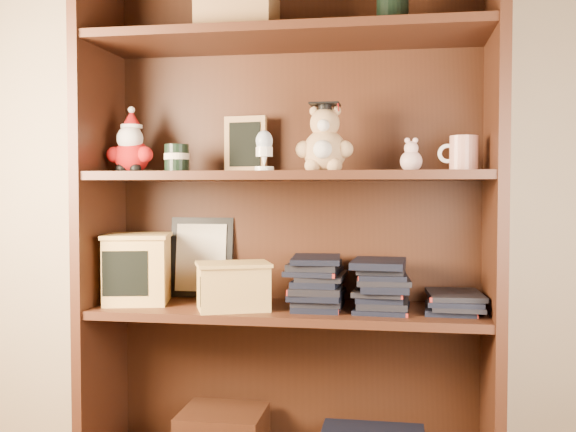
# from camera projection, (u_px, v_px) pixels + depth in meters

# --- Properties ---
(bookcase) EXTENTS (1.20, 0.35, 1.60)m
(bookcase) POSITION_uv_depth(u_px,v_px,m) (290.00, 229.00, 2.03)
(bookcase) COLOR #3E1E11
(bookcase) RESTS_ON ground
(shelf_lower) EXTENTS (1.14, 0.33, 0.02)m
(shelf_lower) POSITION_uv_depth(u_px,v_px,m) (288.00, 311.00, 1.99)
(shelf_lower) COLOR #3E1E11
(shelf_lower) RESTS_ON ground
(shelf_upper) EXTENTS (1.14, 0.33, 0.02)m
(shelf_upper) POSITION_uv_depth(u_px,v_px,m) (288.00, 176.00, 1.97)
(shelf_upper) COLOR #3E1E11
(shelf_upper) RESTS_ON ground
(santa_plush) EXTENTS (0.15, 0.11, 0.21)m
(santa_plush) POSITION_uv_depth(u_px,v_px,m) (131.00, 148.00, 2.04)
(santa_plush) COLOR #A50F0F
(santa_plush) RESTS_ON shelf_upper
(teachers_tin) EXTENTS (0.08, 0.08, 0.08)m
(teachers_tin) POSITION_uv_depth(u_px,v_px,m) (177.00, 158.00, 2.03)
(teachers_tin) COLOR black
(teachers_tin) RESTS_ON shelf_upper
(chalkboard_plaque) EXTENTS (0.14, 0.08, 0.18)m
(chalkboard_plaque) POSITION_uv_depth(u_px,v_px,m) (246.00, 146.00, 2.11)
(chalkboard_plaque) COLOR #9E7547
(chalkboard_plaque) RESTS_ON shelf_upper
(egg_cup) EXTENTS (0.05, 0.05, 0.12)m
(egg_cup) POSITION_uv_depth(u_px,v_px,m) (264.00, 149.00, 1.90)
(egg_cup) COLOR white
(egg_cup) RESTS_ON shelf_upper
(grad_teddy_bear) EXTENTS (0.17, 0.14, 0.20)m
(grad_teddy_bear) POSITION_uv_depth(u_px,v_px,m) (325.00, 145.00, 1.94)
(grad_teddy_bear) COLOR tan
(grad_teddy_bear) RESTS_ON shelf_upper
(pink_figurine) EXTENTS (0.06, 0.06, 0.10)m
(pink_figurine) POSITION_uv_depth(u_px,v_px,m) (411.00, 158.00, 1.91)
(pink_figurine) COLOR beige
(pink_figurine) RESTS_ON shelf_upper
(teacher_mug) EXTENTS (0.11, 0.08, 0.10)m
(teacher_mug) POSITION_uv_depth(u_px,v_px,m) (463.00, 153.00, 1.89)
(teacher_mug) COLOR silver
(teacher_mug) RESTS_ON shelf_upper
(certificate_frame) EXTENTS (0.21, 0.05, 0.26)m
(certificate_frame) POSITION_uv_depth(u_px,v_px,m) (202.00, 257.00, 2.17)
(certificate_frame) COLOR black
(certificate_frame) RESTS_ON shelf_lower
(treats_box) EXTENTS (0.23, 0.23, 0.21)m
(treats_box) POSITION_uv_depth(u_px,v_px,m) (137.00, 268.00, 2.06)
(treats_box) COLOR #DBAC59
(treats_box) RESTS_ON shelf_lower
(pencils_box) EXTENTS (0.25, 0.22, 0.14)m
(pencils_box) POSITION_uv_depth(u_px,v_px,m) (233.00, 286.00, 1.94)
(pencils_box) COLOR #DBAC59
(pencils_box) RESTS_ON shelf_lower
(book_stack_left) EXTENTS (0.14, 0.20, 0.14)m
(book_stack_left) POSITION_uv_depth(u_px,v_px,m) (317.00, 284.00, 1.97)
(book_stack_left) COLOR black
(book_stack_left) RESTS_ON shelf_lower
(book_stack_mid) EXTENTS (0.14, 0.20, 0.14)m
(book_stack_mid) POSITION_uv_depth(u_px,v_px,m) (382.00, 285.00, 1.94)
(book_stack_mid) COLOR black
(book_stack_mid) RESTS_ON shelf_lower
(book_stack_right) EXTENTS (0.14, 0.20, 0.06)m
(book_stack_right) POSITION_uv_depth(u_px,v_px,m) (454.00, 301.00, 1.91)
(book_stack_right) COLOR black
(book_stack_right) RESTS_ON shelf_lower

